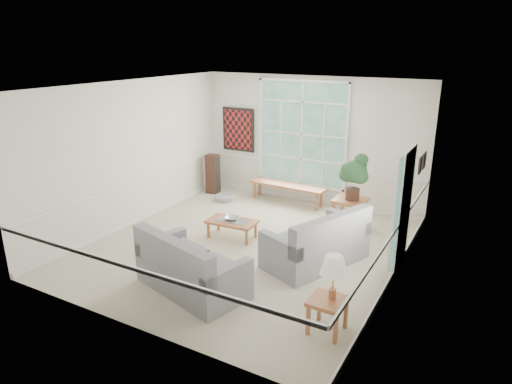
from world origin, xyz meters
TOP-DOWN VIEW (x-y plane):
  - floor at (0.00, 0.00)m, footprint 5.50×6.00m
  - ceiling at (0.00, 0.00)m, footprint 5.50×6.00m
  - wall_back at (0.00, 3.00)m, footprint 5.50×0.02m
  - wall_front at (0.00, -3.00)m, footprint 5.50×0.02m
  - wall_left at (-2.75, 0.00)m, footprint 0.02×6.00m
  - wall_right at (2.75, 0.00)m, footprint 0.02×6.00m
  - window_back at (-0.20, 2.96)m, footprint 2.30×0.08m
  - entry_door at (2.71, 0.60)m, footprint 0.08×0.90m
  - door_sidelight at (2.71, -0.03)m, footprint 0.08×0.26m
  - wall_art at (-1.95, 2.95)m, footprint 0.90×0.06m
  - wall_frame_near at (2.71, 1.75)m, footprint 0.04×0.26m
  - wall_frame_far at (2.71, 2.15)m, footprint 0.04×0.26m
  - loveseat_right at (1.40, 0.02)m, footprint 1.57×2.05m
  - loveseat_front at (0.07, -1.78)m, footprint 1.96×1.36m
  - coffee_table at (-0.46, 0.22)m, footprint 1.00×0.59m
  - pewter_bowl at (-0.47, 0.24)m, footprint 0.41×0.41m
  - window_bench at (-0.41, 2.65)m, footprint 1.92×0.46m
  - end_table at (1.40, 1.87)m, footprint 0.65×0.65m
  - houseplant at (1.45, 1.84)m, footprint 0.61×0.61m
  - side_table at (2.31, -1.80)m, footprint 0.49×0.49m
  - table_lamp at (2.34, -1.75)m, footprint 0.38×0.38m
  - pet_bed at (-1.81, 2.02)m, footprint 0.63×0.63m
  - floor_speaker at (-2.40, 2.41)m, footprint 0.33×0.27m
  - cat at (1.54, 0.65)m, footprint 0.45×0.39m

SIDE VIEW (x-z plane):
  - floor at x=0.00m, z-range -0.01..0.00m
  - pet_bed at x=-1.81m, z-range 0.00..0.14m
  - coffee_table at x=-0.46m, z-range 0.00..0.36m
  - window_bench at x=-0.41m, z-range 0.00..0.45m
  - side_table at x=2.31m, z-range 0.00..0.49m
  - end_table at x=1.40m, z-range 0.00..0.63m
  - pewter_bowl at x=-0.47m, z-range 0.36..0.44m
  - loveseat_front at x=0.07m, z-range 0.00..0.97m
  - loveseat_right at x=1.40m, z-range 0.00..0.99m
  - floor_speaker at x=-2.40m, z-range 0.00..1.01m
  - cat at x=1.54m, z-range 0.51..0.69m
  - table_lamp at x=2.34m, z-range 0.49..1.11m
  - entry_door at x=2.71m, z-range 0.00..2.10m
  - houseplant at x=1.45m, z-range 0.63..1.61m
  - door_sidelight at x=2.71m, z-range 0.20..2.10m
  - wall_back at x=0.00m, z-range 0.00..3.00m
  - wall_front at x=0.00m, z-range 0.00..3.00m
  - wall_left at x=-2.75m, z-range 0.00..3.00m
  - wall_right at x=2.75m, z-range 0.00..3.00m
  - wall_frame_near at x=2.71m, z-range 1.39..1.71m
  - wall_frame_far at x=2.71m, z-range 1.39..1.71m
  - wall_art at x=-1.95m, z-range 1.05..2.15m
  - window_back at x=-0.20m, z-range 0.45..2.85m
  - ceiling at x=0.00m, z-range 2.99..3.01m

